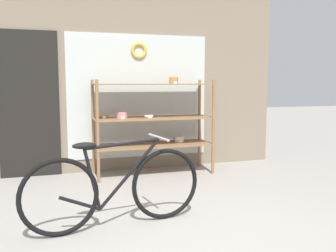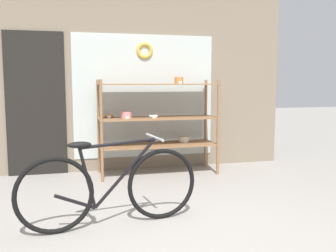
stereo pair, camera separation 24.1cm
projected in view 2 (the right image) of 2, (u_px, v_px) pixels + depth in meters
The scene contains 4 objects.
ground_plane at pixel (185, 243), 3.20m from camera, with size 30.00×30.00×0.00m, color gray.
storefront_facade at pixel (129, 75), 5.80m from camera, with size 4.99×0.13×3.04m.
display_case at pixel (157, 117), 5.55m from camera, with size 1.75×0.59×1.45m.
bicycle at pixel (110, 187), 3.54m from camera, with size 1.74×0.46×0.85m.
Camera 2 is at (-0.90, -2.93, 1.37)m, focal length 40.00 mm.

